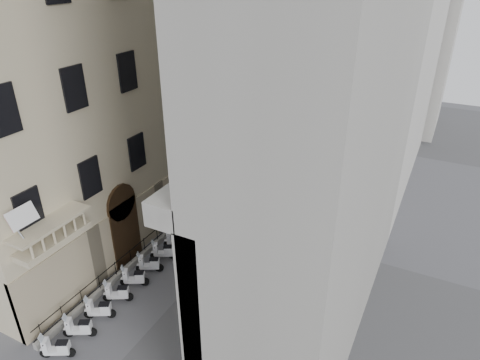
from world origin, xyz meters
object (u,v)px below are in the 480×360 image
object	(u,v)px
info_kiosk	(218,195)
security_tent	(241,163)
pedestrian_b	(309,189)
pedestrian_a	(288,155)
street_lamp	(224,142)
scooter_0	(59,357)

from	to	relation	value
info_kiosk	security_tent	bearing A→B (deg)	60.11
pedestrian_b	pedestrian_a	bearing A→B (deg)	-49.26
security_tent	info_kiosk	bearing A→B (deg)	-95.80
street_lamp	security_tent	bearing A→B (deg)	9.48
security_tent	info_kiosk	size ratio (longest dim) A/B	2.06
street_lamp	info_kiosk	distance (m)	4.44
scooter_0	info_kiosk	distance (m)	16.61
info_kiosk	pedestrian_b	bearing A→B (deg)	12.12
street_lamp	pedestrian_b	size ratio (longest dim) A/B	4.62
pedestrian_a	pedestrian_b	distance (m)	7.16
street_lamp	pedestrian_a	world-z (taller)	street_lamp
scooter_0	street_lamp	distance (m)	19.64
security_tent	pedestrian_b	bearing A→B (deg)	11.60
security_tent	pedestrian_b	xyz separation A→B (m)	(5.79, 1.19, -1.71)
scooter_0	pedestrian_b	world-z (taller)	pedestrian_b
street_lamp	scooter_0	bearing A→B (deg)	-111.59
pedestrian_b	info_kiosk	bearing A→B (deg)	41.72
street_lamp	pedestrian_b	world-z (taller)	street_lamp
street_lamp	pedestrian_a	distance (m)	9.09
pedestrian_a	pedestrian_b	world-z (taller)	pedestrian_b
pedestrian_b	security_tent	bearing A→B (deg)	17.11
security_tent	info_kiosk	xyz separation A→B (m)	(-0.33, -3.29, -1.62)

